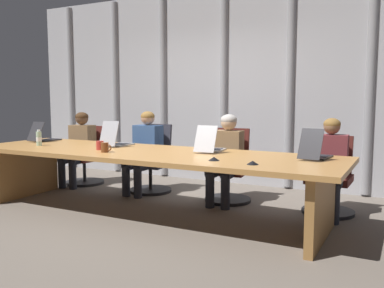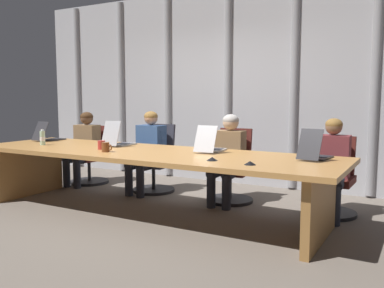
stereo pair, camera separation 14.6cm
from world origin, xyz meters
The scene contains 20 objects.
ground_plane centered at (0.00, 0.00, 0.00)m, with size 14.75×14.75×0.00m, color #6B6056.
conference_table centered at (0.00, 0.00, 0.61)m, with size 4.43×1.26×0.74m.
curtain_backdrop centered at (0.00, 2.18, 1.52)m, with size 7.37×0.17×3.04m.
laptop_left_end centered at (-1.89, 0.28, 0.79)m, with size 0.22×0.44×0.28m.
laptop_left_mid centered at (-0.62, 0.27, 0.80)m, with size 0.25×0.44×0.32m.
laptop_center centered at (0.67, 0.31, 0.80)m, with size 0.28×0.49×0.30m.
laptop_right_mid centered at (1.84, 0.30, 0.80)m, with size 0.28×0.49×0.31m.
office_chair_left_end centered at (-1.83, 1.06, 0.33)m, with size 0.60×0.60×0.90m.
office_chair_left_mid centered at (-0.61, 1.07, 0.35)m, with size 0.60×0.60×0.96m.
office_chair_center centered at (0.59, 1.07, 0.35)m, with size 0.60×0.60×0.94m.
office_chair_right_mid centered at (1.86, 1.06, 0.33)m, with size 0.60×0.60×0.90m.
person_left_end centered at (-1.83, 0.91, 0.64)m, with size 0.40×0.56×1.12m.
person_left_mid centered at (-0.63, 0.91, 0.65)m, with size 0.41×0.56×1.15m.
person_center centered at (0.61, 0.91, 0.65)m, with size 0.38×0.56×1.14m.
person_right_mid centered at (1.88, 0.90, 0.63)m, with size 0.39×0.56×1.12m.
water_bottle_primary centered at (-1.51, -0.16, 0.83)m, with size 0.07×0.07×0.20m.
coffee_mug_near centered at (-0.54, -0.14, 0.79)m, with size 0.13×0.09×0.10m.
coffee_mug_far centered at (-0.35, -0.29, 0.79)m, with size 0.14×0.09×0.11m.
conference_mic_left_side centered at (1.40, -0.34, 0.75)m, with size 0.11×0.11×0.04m, color black.
conference_mic_middle centered at (0.99, -0.28, 0.75)m, with size 0.11×0.11×0.04m, color black.
Camera 2 is at (2.79, -3.88, 1.35)m, focal length 39.19 mm.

